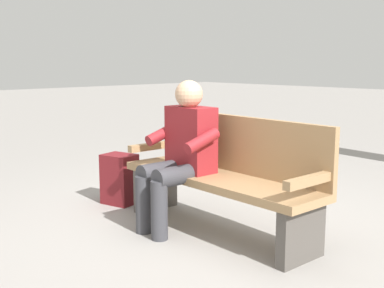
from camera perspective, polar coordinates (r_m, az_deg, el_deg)
name	(u,v)px	position (r m, az deg, el deg)	size (l,w,h in m)	color
ground_plane	(217,231)	(3.96, 2.92, -10.02)	(40.00, 40.00, 0.00)	gray
bench_near	(224,173)	(3.88, 3.73, -3.38)	(1.82, 0.57, 0.90)	#9E7A51
person_seated	(180,151)	(3.88, -1.37, -0.81)	(0.58, 0.59, 1.18)	maroon
backpack	(120,179)	(4.69, -8.29, -4.05)	(0.34, 0.32, 0.47)	maroon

